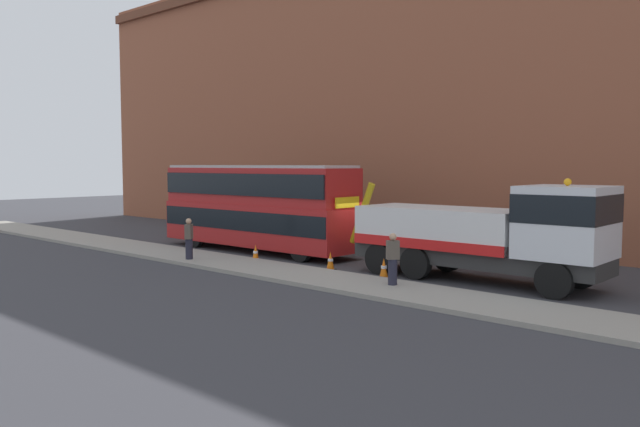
% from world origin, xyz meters
% --- Properties ---
extents(ground_plane, '(120.00, 120.00, 0.00)m').
position_xyz_m(ground_plane, '(0.00, 0.00, 0.00)').
color(ground_plane, '#38383D').
extents(near_kerb, '(60.00, 2.80, 0.15)m').
position_xyz_m(near_kerb, '(0.00, -4.20, 0.07)').
color(near_kerb, gray).
rests_on(near_kerb, ground_plane).
extents(building_facade, '(60.00, 1.50, 16.00)m').
position_xyz_m(building_facade, '(0.00, 6.95, 8.07)').
color(building_facade, '#935138').
rests_on(building_facade, ground_plane).
extents(recovery_tow_truck, '(10.15, 2.72, 3.67)m').
position_xyz_m(recovery_tow_truck, '(5.68, -0.59, 1.76)').
color(recovery_tow_truck, '#2D2D2D').
rests_on(recovery_tow_truck, ground_plane).
extents(double_decker_bus, '(11.07, 2.65, 4.06)m').
position_xyz_m(double_decker_bus, '(-6.20, -0.60, 2.23)').
color(double_decker_bus, '#AD1E1E').
rests_on(double_decker_bus, ground_plane).
extents(pedestrian_onlooker, '(0.45, 0.48, 1.71)m').
position_xyz_m(pedestrian_onlooker, '(-5.65, -4.90, 0.99)').
color(pedestrian_onlooker, '#232333').
rests_on(pedestrian_onlooker, near_kerb).
extents(pedestrian_bystander, '(0.45, 0.47, 1.71)m').
position_xyz_m(pedestrian_bystander, '(3.97, -3.78, 0.99)').
color(pedestrian_bystander, '#232333').
rests_on(pedestrian_bystander, near_kerb).
extents(traffic_cone_near_bus, '(0.36, 0.36, 0.72)m').
position_xyz_m(traffic_cone_near_bus, '(-3.88, -2.77, 0.34)').
color(traffic_cone_near_bus, orange).
rests_on(traffic_cone_near_bus, ground_plane).
extents(traffic_cone_midway, '(0.36, 0.36, 0.72)m').
position_xyz_m(traffic_cone_midway, '(-0.07, -2.29, 0.34)').
color(traffic_cone_midway, orange).
rests_on(traffic_cone_midway, ground_plane).
extents(traffic_cone_near_truck, '(0.36, 0.36, 0.72)m').
position_xyz_m(traffic_cone_near_truck, '(2.51, -2.28, 0.34)').
color(traffic_cone_near_truck, orange).
rests_on(traffic_cone_near_truck, ground_plane).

